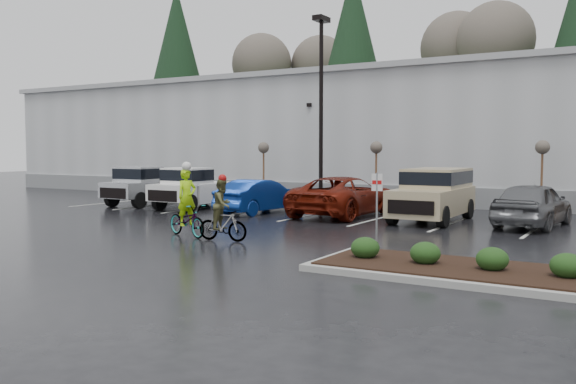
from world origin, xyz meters
The scene contains 22 objects.
ground centered at (0.00, 0.00, 0.00)m, with size 120.00×120.00×0.00m, color black.
warehouse centered at (0.00, 21.99, 3.65)m, with size 60.50×15.50×7.20m.
wooded_ridge centered at (0.00, 45.00, 3.00)m, with size 80.00×25.00×6.00m, color #213716.
lamppost centered at (-4.00, 12.00, 5.69)m, with size 0.50×1.00×9.22m.
sapling_west centered at (-8.00, 13.00, 2.73)m, with size 0.60×0.60×3.20m.
sapling_mid centered at (-1.50, 13.00, 2.73)m, with size 0.60×0.60×3.20m.
sapling_east centered at (6.00, 13.00, 2.73)m, with size 0.60×0.60×3.20m.
curb_island centered at (7.00, -1.00, 0.07)m, with size 8.00×3.00×0.15m, color gray.
mulch_bed centered at (7.00, -1.00, 0.17)m, with size 7.60×2.60×0.04m, color black.
shrub_a centered at (4.00, -1.00, 0.41)m, with size 0.70×0.70×0.52m, color black.
shrub_b centered at (5.50, -1.00, 0.41)m, with size 0.70×0.70×0.52m, color black.
shrub_c centered at (7.00, -1.00, 0.41)m, with size 0.70×0.70×0.52m, color black.
shrub_d centered at (8.50, -1.00, 0.41)m, with size 0.70×0.70×0.52m, color black.
fire_lane_sign centered at (3.80, 0.20, 1.41)m, with size 0.30×0.05×2.20m.
pickup_silver centered at (-11.77, 8.37, 0.98)m, with size 2.10×5.20×1.96m, color #B4B8BD, non-canonical shape.
pickup_white centered at (-8.63, 8.30, 0.98)m, with size 2.10×5.20×1.96m, color white, non-canonical shape.
car_blue centered at (-4.86, 7.81, 0.74)m, with size 1.57×4.51×1.49m, color navy.
car_red centered at (-1.16, 8.71, 0.83)m, with size 2.76×5.99×1.67m, color #661509.
suv_tan centered at (2.65, 8.65, 1.03)m, with size 2.20×5.10×2.06m, color tan, non-canonical shape.
car_grey centered at (6.30, 8.83, 0.82)m, with size 1.93×4.81×1.64m, color slate.
cyclist_hivis centered at (-2.90, 0.57, 0.74)m, with size 2.10×1.28×2.41m.
cyclist_olive centered at (-1.30, 0.33, 0.76)m, with size 1.62×0.80×2.05m.
Camera 1 is at (9.85, -14.58, 2.80)m, focal length 38.00 mm.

